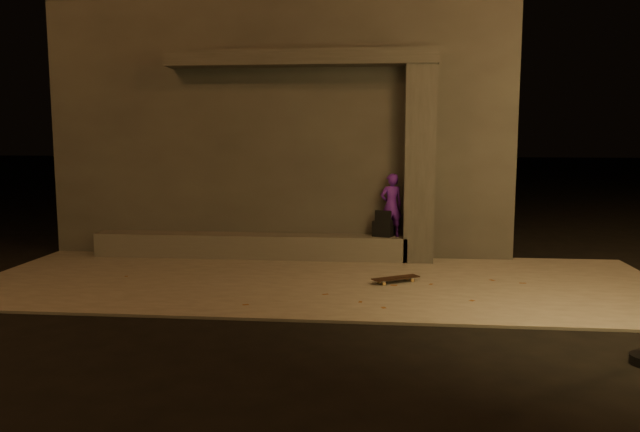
# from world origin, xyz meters

# --- Properties ---
(ground) EXTENTS (120.00, 120.00, 0.00)m
(ground) POSITION_xyz_m (0.00, 0.00, 0.00)
(ground) COLOR black
(ground) RESTS_ON ground
(sidewalk) EXTENTS (11.00, 4.40, 0.04)m
(sidewalk) POSITION_xyz_m (0.00, 2.00, 0.02)
(sidewalk) COLOR #66615A
(sidewalk) RESTS_ON ground
(building) EXTENTS (9.00, 5.10, 5.22)m
(building) POSITION_xyz_m (-1.00, 6.49, 2.61)
(building) COLOR #3A3734
(building) RESTS_ON ground
(ledge) EXTENTS (6.00, 0.55, 0.45)m
(ledge) POSITION_xyz_m (-1.50, 3.75, 0.27)
(ledge) COLOR #55524D
(ledge) RESTS_ON sidewalk
(column) EXTENTS (0.55, 0.55, 3.60)m
(column) POSITION_xyz_m (1.70, 3.75, 1.84)
(column) COLOR #3A3734
(column) RESTS_ON sidewalk
(canopy) EXTENTS (5.00, 0.70, 0.28)m
(canopy) POSITION_xyz_m (-0.50, 3.80, 3.78)
(canopy) COLOR #3A3734
(canopy) RESTS_ON column
(skateboarder) EXTENTS (0.50, 0.41, 1.18)m
(skateboarder) POSITION_xyz_m (1.20, 3.75, 1.08)
(skateboarder) COLOR #4C1694
(skateboarder) RESTS_ON ledge
(backpack) EXTENTS (0.41, 0.34, 0.50)m
(backpack) POSITION_xyz_m (1.05, 3.75, 0.66)
(backpack) COLOR black
(backpack) RESTS_ON ledge
(skateboard) EXTENTS (0.79, 0.59, 0.09)m
(skateboard) POSITION_xyz_m (1.26, 1.93, 0.11)
(skateboard) COLOR black
(skateboard) RESTS_ON sidewalk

